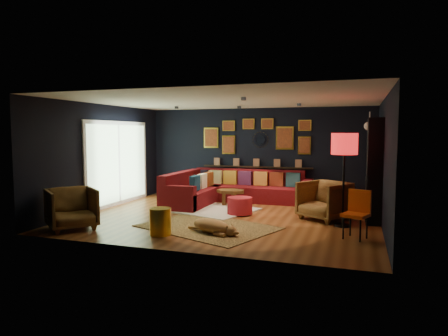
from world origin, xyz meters
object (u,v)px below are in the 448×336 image
(gold_stool, at_px, (160,222))
(sectional, at_px, (227,191))
(coffee_table, at_px, (231,193))
(armchair_left, at_px, (72,207))
(dog, at_px, (211,223))
(floor_lamp, at_px, (344,147))
(armchair_right, at_px, (324,199))
(orange_chair, at_px, (357,210))
(pouf, at_px, (240,205))

(gold_stool, bearing_deg, sectional, 88.92)
(coffee_table, relative_size, armchair_left, 0.88)
(sectional, distance_m, armchair_left, 4.32)
(dog, bearing_deg, floor_lamp, 51.60)
(armchair_right, bearing_deg, orange_chair, -31.27)
(pouf, relative_size, floor_lamp, 0.31)
(pouf, distance_m, gold_stool, 2.39)
(pouf, bearing_deg, orange_chair, -26.67)
(gold_stool, xyz_separation_m, dog, (0.86, 0.40, -0.05))
(pouf, relative_size, armchair_right, 0.62)
(pouf, relative_size, armchair_left, 0.65)
(armchair_left, bearing_deg, pouf, -10.78)
(coffee_table, bearing_deg, pouf, -62.25)
(coffee_table, xyz_separation_m, armchair_left, (-2.19, -3.44, 0.11))
(sectional, distance_m, pouf, 1.69)
(sectional, height_order, pouf, sectional)
(sectional, bearing_deg, armchair_left, -116.64)
(gold_stool, relative_size, floor_lamp, 0.27)
(armchair_left, bearing_deg, sectional, 11.75)
(pouf, xyz_separation_m, gold_stool, (-0.88, -2.22, 0.03))
(sectional, height_order, coffee_table, sectional)
(armchair_right, height_order, gold_stool, armchair_right)
(gold_stool, xyz_separation_m, floor_lamp, (3.18, 1.79, 1.35))
(gold_stool, bearing_deg, floor_lamp, 29.32)
(armchair_right, bearing_deg, armchair_left, -119.56)
(armchair_right, height_order, dog, armchair_right)
(dog, bearing_deg, coffee_table, 121.33)
(floor_lamp, bearing_deg, gold_stool, -150.68)
(sectional, bearing_deg, floor_lamp, -31.60)
(sectional, relative_size, armchair_right, 3.67)
(coffee_table, height_order, gold_stool, gold_stool)
(armchair_right, relative_size, dog, 0.80)
(pouf, height_order, gold_stool, gold_stool)
(gold_stool, distance_m, orange_chair, 3.59)
(floor_lamp, bearing_deg, orange_chair, -72.15)
(sectional, height_order, armchair_left, armchair_left)
(pouf, height_order, armchair_right, armchair_right)
(armchair_left, distance_m, floor_lamp, 5.53)
(armchair_left, relative_size, orange_chair, 1.03)
(pouf, relative_size, dog, 0.50)
(coffee_table, relative_size, orange_chair, 0.91)
(orange_chair, bearing_deg, coffee_table, 164.77)
(floor_lamp, relative_size, dog, 1.63)
(coffee_table, height_order, orange_chair, orange_chair)
(armchair_left, bearing_deg, dog, -40.03)
(armchair_right, xyz_separation_m, orange_chair, (0.69, -1.39, 0.05))
(coffee_table, xyz_separation_m, floor_lamp, (2.86, -1.50, 1.27))
(armchair_right, bearing_deg, coffee_table, -169.24)
(sectional, relative_size, armchair_left, 3.81)
(coffee_table, height_order, dog, coffee_table)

